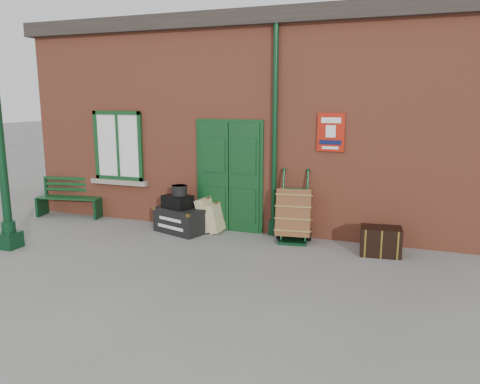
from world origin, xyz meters
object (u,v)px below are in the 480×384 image
at_px(houdini_trunk, 180,220).
at_px(porter_trolley, 294,214).
at_px(bench, 71,196).
at_px(dark_trunk, 381,241).

distance_m(houdini_trunk, porter_trolley, 2.31).
relative_size(bench, houdini_trunk, 1.52).
height_order(porter_trolley, dark_trunk, porter_trolley).
bearing_deg(dark_trunk, bench, 170.17).
relative_size(bench, porter_trolley, 1.15).
distance_m(bench, porter_trolley, 5.26).
xyz_separation_m(bench, houdini_trunk, (2.98, -0.34, -0.21)).
height_order(houdini_trunk, dark_trunk, houdini_trunk).
bearing_deg(dark_trunk, porter_trolley, 163.03).
relative_size(porter_trolley, dark_trunk, 1.95).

